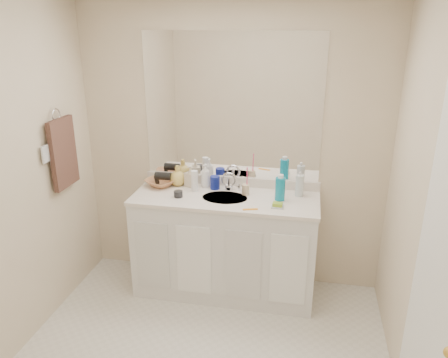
% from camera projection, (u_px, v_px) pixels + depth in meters
% --- Properties ---
extents(wall_back, '(2.60, 0.02, 2.40)m').
position_uv_depth(wall_back, '(231.00, 150.00, 3.70)').
color(wall_back, beige).
rests_on(wall_back, floor).
extents(wall_right, '(0.02, 2.60, 2.40)m').
position_uv_depth(wall_right, '(432.00, 232.00, 2.27)').
color(wall_right, beige).
rests_on(wall_right, floor).
extents(vanity_cabinet, '(1.50, 0.55, 0.85)m').
position_uv_depth(vanity_cabinet, '(225.00, 246.00, 3.71)').
color(vanity_cabinet, white).
rests_on(vanity_cabinet, floor).
extents(countertop, '(1.52, 0.57, 0.03)m').
position_uv_depth(countertop, '(225.00, 198.00, 3.56)').
color(countertop, white).
rests_on(countertop, vanity_cabinet).
extents(backsplash, '(1.52, 0.03, 0.08)m').
position_uv_depth(backsplash, '(231.00, 181.00, 3.78)').
color(backsplash, silver).
rests_on(backsplash, countertop).
extents(sink_basin, '(0.37, 0.37, 0.02)m').
position_uv_depth(sink_basin, '(225.00, 199.00, 3.54)').
color(sink_basin, beige).
rests_on(sink_basin, countertop).
extents(faucet, '(0.02, 0.02, 0.11)m').
position_uv_depth(faucet, '(229.00, 183.00, 3.69)').
color(faucet, silver).
rests_on(faucet, countertop).
extents(mirror, '(1.48, 0.01, 1.20)m').
position_uv_depth(mirror, '(232.00, 108.00, 3.57)').
color(mirror, white).
rests_on(mirror, wall_back).
extents(blue_mug, '(0.10, 0.10, 0.11)m').
position_uv_depth(blue_mug, '(215.00, 183.00, 3.70)').
color(blue_mug, navy).
rests_on(blue_mug, countertop).
extents(tan_cup, '(0.07, 0.07, 0.09)m').
position_uv_depth(tan_cup, '(246.00, 189.00, 3.59)').
color(tan_cup, beige).
rests_on(tan_cup, countertop).
extents(toothbrush, '(0.01, 0.03, 0.18)m').
position_uv_depth(toothbrush, '(247.00, 177.00, 3.55)').
color(toothbrush, '#FD4279').
rests_on(toothbrush, tan_cup).
extents(mouthwash_bottle, '(0.10, 0.10, 0.19)m').
position_uv_depth(mouthwash_bottle, '(280.00, 189.00, 3.46)').
color(mouthwash_bottle, '#0E88AB').
rests_on(mouthwash_bottle, countertop).
extents(clear_pump_bottle, '(0.08, 0.08, 0.18)m').
position_uv_depth(clear_pump_bottle, '(300.00, 185.00, 3.55)').
color(clear_pump_bottle, silver).
rests_on(clear_pump_bottle, countertop).
extents(soap_dish, '(0.09, 0.08, 0.01)m').
position_uv_depth(soap_dish, '(278.00, 207.00, 3.35)').
color(soap_dish, silver).
rests_on(soap_dish, countertop).
extents(green_soap, '(0.08, 0.06, 0.03)m').
position_uv_depth(green_soap, '(278.00, 204.00, 3.34)').
color(green_soap, '#94B92D').
rests_on(green_soap, soap_dish).
extents(orange_comb, '(0.12, 0.06, 0.00)m').
position_uv_depth(orange_comb, '(250.00, 209.00, 3.31)').
color(orange_comb, orange).
rests_on(orange_comb, countertop).
extents(dark_jar, '(0.09, 0.09, 0.05)m').
position_uv_depth(dark_jar, '(178.00, 194.00, 3.54)').
color(dark_jar, black).
rests_on(dark_jar, countertop).
extents(extra_white_bottle, '(0.07, 0.07, 0.18)m').
position_uv_depth(extra_white_bottle, '(195.00, 181.00, 3.64)').
color(extra_white_bottle, white).
rests_on(extra_white_bottle, countertop).
extents(soap_bottle_white, '(0.09, 0.09, 0.20)m').
position_uv_depth(soap_bottle_white, '(206.00, 175.00, 3.74)').
color(soap_bottle_white, white).
rests_on(soap_bottle_white, countertop).
extents(soap_bottle_cream, '(0.11, 0.11, 0.18)m').
position_uv_depth(soap_bottle_cream, '(191.00, 176.00, 3.75)').
color(soap_bottle_cream, beige).
rests_on(soap_bottle_cream, countertop).
extents(soap_bottle_yellow, '(0.14, 0.14, 0.18)m').
position_uv_depth(soap_bottle_yellow, '(178.00, 175.00, 3.78)').
color(soap_bottle_yellow, '#DFBD56').
rests_on(soap_bottle_yellow, countertop).
extents(wicker_basket, '(0.33, 0.33, 0.06)m').
position_uv_depth(wicker_basket, '(161.00, 182.00, 3.78)').
color(wicker_basket, '#B57449').
rests_on(wicker_basket, countertop).
extents(hair_dryer, '(0.14, 0.07, 0.07)m').
position_uv_depth(hair_dryer, '(163.00, 176.00, 3.76)').
color(hair_dryer, black).
rests_on(hair_dryer, wicker_basket).
extents(towel_ring, '(0.01, 0.11, 0.11)m').
position_uv_depth(towel_ring, '(56.00, 115.00, 3.33)').
color(towel_ring, silver).
rests_on(towel_ring, wall_left).
extents(hand_towel, '(0.04, 0.32, 0.55)m').
position_uv_depth(hand_towel, '(63.00, 153.00, 3.43)').
color(hand_towel, '#33201B').
rests_on(hand_towel, towel_ring).
extents(switch_plate, '(0.01, 0.08, 0.13)m').
position_uv_depth(switch_plate, '(45.00, 154.00, 3.23)').
color(switch_plate, silver).
rests_on(switch_plate, wall_left).
extents(door, '(0.02, 0.82, 2.00)m').
position_uv_depth(door, '(438.00, 298.00, 2.06)').
color(door, white).
rests_on(door, floor).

